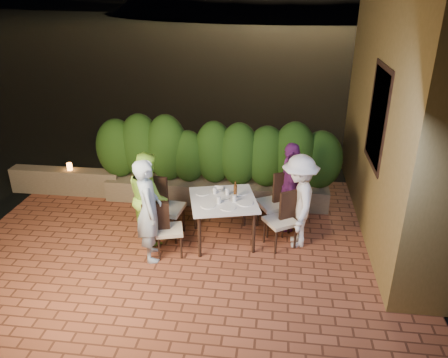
% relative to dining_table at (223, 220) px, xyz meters
% --- Properties ---
extents(ground, '(400.00, 400.00, 0.00)m').
position_rel_dining_table_xyz_m(ground, '(-0.52, -0.93, -0.40)').
color(ground, black).
rests_on(ground, ground).
extents(terrace_floor, '(7.00, 6.00, 0.15)m').
position_rel_dining_table_xyz_m(terrace_floor, '(-0.52, -0.43, -0.45)').
color(terrace_floor, brown).
rests_on(terrace_floor, ground).
extents(building_wall, '(1.60, 5.00, 5.00)m').
position_rel_dining_table_xyz_m(building_wall, '(3.08, 1.07, 2.12)').
color(building_wall, olive).
rests_on(building_wall, ground).
extents(window_pane, '(0.08, 1.00, 1.40)m').
position_rel_dining_table_xyz_m(window_pane, '(2.30, 0.57, 1.62)').
color(window_pane, black).
rests_on(window_pane, building_wall).
extents(window_frame, '(0.06, 1.15, 1.55)m').
position_rel_dining_table_xyz_m(window_frame, '(2.29, 0.57, 1.62)').
color(window_frame, black).
rests_on(window_frame, building_wall).
extents(planter, '(4.20, 0.55, 0.40)m').
position_rel_dining_table_xyz_m(planter, '(-0.32, 1.37, -0.17)').
color(planter, brown).
rests_on(planter, ground).
extents(hedge, '(4.00, 0.70, 1.10)m').
position_rel_dining_table_xyz_m(hedge, '(-0.32, 1.37, 0.57)').
color(hedge, '#1A380F').
rests_on(hedge, planter).
extents(parapet, '(2.20, 0.30, 0.50)m').
position_rel_dining_table_xyz_m(parapet, '(-3.32, 1.37, -0.12)').
color(parapet, brown).
rests_on(parapet, ground).
extents(hill, '(52.00, 40.00, 22.00)m').
position_rel_dining_table_xyz_m(hill, '(1.48, 59.07, -4.38)').
color(hill, black).
rests_on(hill, ground).
extents(dining_table, '(1.23, 1.23, 0.75)m').
position_rel_dining_table_xyz_m(dining_table, '(0.00, 0.00, 0.00)').
color(dining_table, white).
rests_on(dining_table, ground).
extents(plate_nw, '(0.23, 0.23, 0.01)m').
position_rel_dining_table_xyz_m(plate_nw, '(-0.20, -0.26, 0.38)').
color(plate_nw, white).
rests_on(plate_nw, dining_table).
extents(plate_sw, '(0.22, 0.22, 0.01)m').
position_rel_dining_table_xyz_m(plate_sw, '(-0.36, 0.16, 0.38)').
color(plate_sw, white).
rests_on(plate_sw, dining_table).
extents(plate_ne, '(0.25, 0.25, 0.01)m').
position_rel_dining_table_xyz_m(plate_ne, '(0.35, -0.10, 0.38)').
color(plate_ne, white).
rests_on(plate_ne, dining_table).
extents(plate_se, '(0.21, 0.21, 0.01)m').
position_rel_dining_table_xyz_m(plate_se, '(0.26, 0.26, 0.38)').
color(plate_se, white).
rests_on(plate_se, dining_table).
extents(plate_centre, '(0.20, 0.20, 0.01)m').
position_rel_dining_table_xyz_m(plate_centre, '(0.00, 0.03, 0.38)').
color(plate_centre, white).
rests_on(plate_centre, dining_table).
extents(plate_front, '(0.24, 0.24, 0.01)m').
position_rel_dining_table_xyz_m(plate_front, '(0.11, -0.28, 0.38)').
color(plate_front, white).
rests_on(plate_front, dining_table).
extents(glass_nw, '(0.06, 0.06, 0.11)m').
position_rel_dining_table_xyz_m(glass_nw, '(-0.05, -0.14, 0.43)').
color(glass_nw, silver).
rests_on(glass_nw, dining_table).
extents(glass_sw, '(0.06, 0.06, 0.11)m').
position_rel_dining_table_xyz_m(glass_sw, '(-0.16, 0.17, 0.43)').
color(glass_sw, silver).
rests_on(glass_sw, dining_table).
extents(glass_ne, '(0.06, 0.06, 0.11)m').
position_rel_dining_table_xyz_m(glass_ne, '(0.18, -0.07, 0.43)').
color(glass_ne, silver).
rests_on(glass_ne, dining_table).
extents(glass_se, '(0.07, 0.07, 0.11)m').
position_rel_dining_table_xyz_m(glass_se, '(0.04, 0.16, 0.43)').
color(glass_se, silver).
rests_on(glass_se, dining_table).
extents(beer_bottle, '(0.05, 0.05, 0.28)m').
position_rel_dining_table_xyz_m(beer_bottle, '(0.18, 0.07, 0.51)').
color(beer_bottle, '#45230B').
rests_on(beer_bottle, dining_table).
extents(bowl, '(0.21, 0.21, 0.05)m').
position_rel_dining_table_xyz_m(bowl, '(-0.13, 0.30, 0.40)').
color(bowl, white).
rests_on(bowl, dining_table).
extents(chair_left_front, '(0.50, 0.50, 0.87)m').
position_rel_dining_table_xyz_m(chair_left_front, '(-0.77, -0.48, 0.06)').
color(chair_left_front, black).
rests_on(chair_left_front, ground).
extents(chair_left_back, '(0.54, 0.54, 1.06)m').
position_rel_dining_table_xyz_m(chair_left_back, '(-0.92, 0.02, 0.15)').
color(chair_left_back, black).
rests_on(chair_left_back, ground).
extents(chair_right_front, '(0.60, 0.60, 0.93)m').
position_rel_dining_table_xyz_m(chair_right_front, '(0.91, -0.04, 0.09)').
color(chair_right_front, black).
rests_on(chair_right_front, ground).
extents(chair_right_back, '(0.65, 0.65, 1.03)m').
position_rel_dining_table_xyz_m(chair_right_back, '(0.79, 0.44, 0.14)').
color(chair_right_back, black).
rests_on(chair_right_back, ground).
extents(diner_blue, '(0.56, 0.68, 1.60)m').
position_rel_dining_table_xyz_m(diner_blue, '(-1.02, -0.60, 0.42)').
color(diner_blue, '#9EB6CB').
rests_on(diner_blue, ground).
extents(diner_green, '(0.87, 0.91, 1.49)m').
position_rel_dining_table_xyz_m(diner_green, '(-1.19, -0.05, 0.37)').
color(diner_green, '#9EE347').
rests_on(diner_green, ground).
extents(diner_white, '(0.60, 1.00, 1.51)m').
position_rel_dining_table_xyz_m(diner_white, '(1.17, 0.06, 0.38)').
color(diner_white, white).
rests_on(diner_white, ground).
extents(diner_purple, '(0.40, 0.91, 1.54)m').
position_rel_dining_table_xyz_m(diner_purple, '(1.04, 0.55, 0.39)').
color(diner_purple, '#6C246D').
rests_on(diner_purple, ground).
extents(parapet_lamp, '(0.10, 0.10, 0.14)m').
position_rel_dining_table_xyz_m(parapet_lamp, '(-3.20, 1.37, 0.20)').
color(parapet_lamp, orange).
rests_on(parapet_lamp, parapet).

